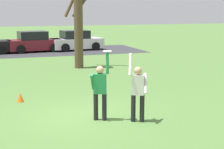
{
  "coord_description": "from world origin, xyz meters",
  "views": [
    {
      "loc": [
        -2.72,
        -10.63,
        3.32
      ],
      "look_at": [
        0.85,
        -0.1,
        1.3
      ],
      "focal_mm": 58.58,
      "sensor_mm": 36.0,
      "label": 1
    }
  ],
  "objects_px": {
    "frisbee_disc": "(107,51)",
    "parked_car_maroon": "(34,42)",
    "person_catcher": "(100,88)",
    "person_defender": "(138,89)",
    "bare_tree_tall": "(78,22)",
    "parked_car_white": "(76,41)",
    "field_cone_orange": "(20,98)"
  },
  "relations": [
    {
      "from": "frisbee_disc",
      "to": "person_catcher",
      "type": "bearing_deg",
      "value": 153.55
    },
    {
      "from": "frisbee_disc",
      "to": "parked_car_maroon",
      "type": "relative_size",
      "value": 0.06
    },
    {
      "from": "person_catcher",
      "to": "field_cone_orange",
      "type": "distance_m",
      "value": 3.75
    },
    {
      "from": "frisbee_disc",
      "to": "parked_car_white",
      "type": "xyz_separation_m",
      "value": [
        3.44,
        18.75,
        -1.37
      ]
    },
    {
      "from": "frisbee_disc",
      "to": "parked_car_white",
      "type": "distance_m",
      "value": 19.11
    },
    {
      "from": "person_catcher",
      "to": "frisbee_disc",
      "type": "relative_size",
      "value": 8.11
    },
    {
      "from": "person_defender",
      "to": "frisbee_disc",
      "type": "bearing_deg",
      "value": 0.0
    },
    {
      "from": "person_defender",
      "to": "person_catcher",
      "type": "bearing_deg",
      "value": 0.0
    },
    {
      "from": "person_defender",
      "to": "parked_car_white",
      "type": "relative_size",
      "value": 0.48
    },
    {
      "from": "person_defender",
      "to": "bare_tree_tall",
      "type": "distance_m",
      "value": 10.5
    },
    {
      "from": "person_catcher",
      "to": "bare_tree_tall",
      "type": "bearing_deg",
      "value": 106.46
    },
    {
      "from": "bare_tree_tall",
      "to": "person_defender",
      "type": "bearing_deg",
      "value": -94.01
    },
    {
      "from": "person_catcher",
      "to": "parked_car_white",
      "type": "bearing_deg",
      "value": 105.39
    },
    {
      "from": "person_defender",
      "to": "field_cone_orange",
      "type": "height_order",
      "value": "person_defender"
    },
    {
      "from": "person_catcher",
      "to": "person_defender",
      "type": "height_order",
      "value": "person_catcher"
    },
    {
      "from": "person_defender",
      "to": "parked_car_maroon",
      "type": "bearing_deg",
      "value": -61.39
    },
    {
      "from": "person_defender",
      "to": "parked_car_white",
      "type": "bearing_deg",
      "value": -71.38
    },
    {
      "from": "bare_tree_tall",
      "to": "field_cone_orange",
      "type": "height_order",
      "value": "bare_tree_tall"
    },
    {
      "from": "person_defender",
      "to": "parked_car_maroon",
      "type": "distance_m",
      "value": 19.11
    },
    {
      "from": "parked_car_white",
      "to": "parked_car_maroon",
      "type": "bearing_deg",
      "value": 174.21
    },
    {
      "from": "person_catcher",
      "to": "field_cone_orange",
      "type": "height_order",
      "value": "person_catcher"
    },
    {
      "from": "bare_tree_tall",
      "to": "frisbee_disc",
      "type": "bearing_deg",
      "value": -98.76
    },
    {
      "from": "frisbee_disc",
      "to": "bare_tree_tall",
      "type": "distance_m",
      "value": 10.08
    },
    {
      "from": "parked_car_maroon",
      "to": "parked_car_white",
      "type": "height_order",
      "value": "same"
    },
    {
      "from": "parked_car_maroon",
      "to": "bare_tree_tall",
      "type": "xyz_separation_m",
      "value": [
        1.45,
        -8.74,
        1.83
      ]
    },
    {
      "from": "parked_car_white",
      "to": "bare_tree_tall",
      "type": "relative_size",
      "value": 0.81
    },
    {
      "from": "person_defender",
      "to": "parked_car_white",
      "type": "xyz_separation_m",
      "value": [
        2.63,
        19.15,
        -0.25
      ]
    },
    {
      "from": "person_catcher",
      "to": "frisbee_disc",
      "type": "xyz_separation_m",
      "value": [
        0.2,
        -0.1,
        1.11
      ]
    },
    {
      "from": "person_defender",
      "to": "frisbee_disc",
      "type": "distance_m",
      "value": 1.43
    },
    {
      "from": "parked_car_maroon",
      "to": "parked_car_white",
      "type": "distance_m",
      "value": 3.35
    },
    {
      "from": "person_defender",
      "to": "field_cone_orange",
      "type": "bearing_deg",
      "value": -22.01
    },
    {
      "from": "field_cone_orange",
      "to": "person_defender",
      "type": "bearing_deg",
      "value": -48.45
    }
  ]
}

